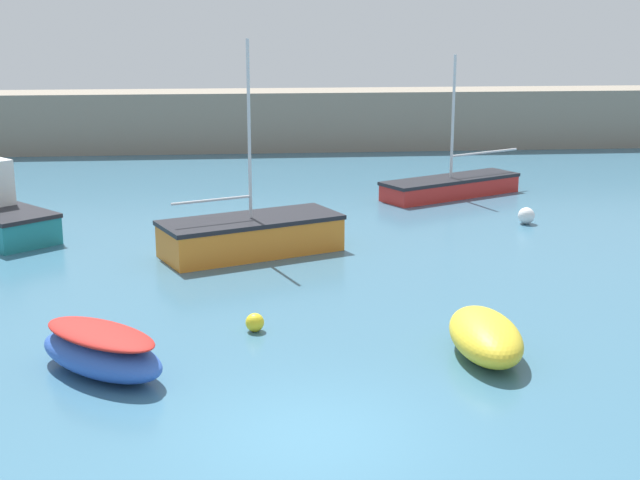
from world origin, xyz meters
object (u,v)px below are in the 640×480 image
(sailboat_tall_mast, at_px, (251,235))
(mooring_buoy_white, at_px, (526,216))
(sailboat_twin_hulled, at_px, (451,186))
(mooring_buoy_yellow, at_px, (255,322))
(open_tender_yellow, at_px, (485,336))
(rowboat_with_red_cover, at_px, (101,351))

(sailboat_tall_mast, height_order, mooring_buoy_white, sailboat_tall_mast)
(sailboat_twin_hulled, height_order, mooring_buoy_yellow, sailboat_twin_hulled)
(open_tender_yellow, height_order, sailboat_twin_hulled, sailboat_twin_hulled)
(sailboat_tall_mast, height_order, sailboat_twin_hulled, sailboat_tall_mast)
(mooring_buoy_white, bearing_deg, sailboat_tall_mast, -162.20)
(rowboat_with_red_cover, distance_m, mooring_buoy_yellow, 3.50)
(open_tender_yellow, relative_size, mooring_buoy_white, 5.20)
(rowboat_with_red_cover, bearing_deg, mooring_buoy_yellow, -102.04)
(open_tender_yellow, relative_size, mooring_buoy_yellow, 6.99)
(sailboat_tall_mast, xyz_separation_m, sailboat_twin_hulled, (7.34, 7.33, -0.15))
(sailboat_tall_mast, bearing_deg, rowboat_with_red_cover, -132.32)
(sailboat_tall_mast, relative_size, mooring_buoy_white, 11.07)
(sailboat_tall_mast, bearing_deg, mooring_buoy_yellow, -113.44)
(open_tender_yellow, bearing_deg, mooring_buoy_yellow, 68.50)
(rowboat_with_red_cover, bearing_deg, open_tender_yellow, -135.81)
(open_tender_yellow, height_order, rowboat_with_red_cover, rowboat_with_red_cover)
(open_tender_yellow, bearing_deg, rowboat_with_red_cover, 92.54)
(open_tender_yellow, distance_m, rowboat_with_red_cover, 7.24)
(mooring_buoy_yellow, bearing_deg, sailboat_twin_hulled, 61.49)
(sailboat_tall_mast, bearing_deg, sailboat_twin_hulled, 21.84)
(rowboat_with_red_cover, height_order, sailboat_twin_hulled, sailboat_twin_hulled)
(open_tender_yellow, distance_m, sailboat_tall_mast, 9.18)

